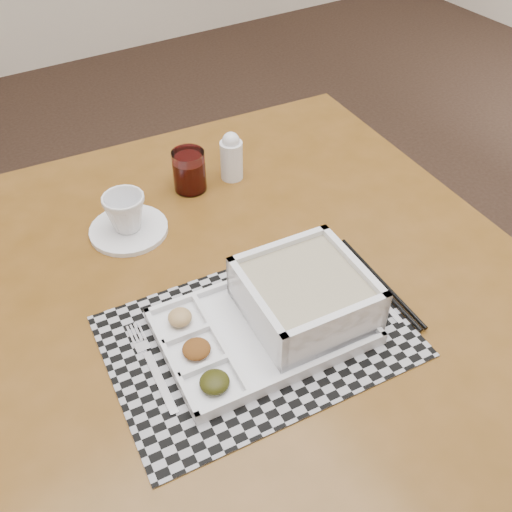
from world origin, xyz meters
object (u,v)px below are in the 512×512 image
Objects in this scene: serving_tray at (292,305)px; dining_table at (232,313)px; juice_glass at (189,172)px; cup at (125,212)px; creamer_bottle at (231,157)px.

dining_table is at bearing 107.63° from serving_tray.
serving_tray is 3.91× the size of juice_glass.
serving_tray reaches higher than cup.
cup is (-0.14, 0.35, 0.01)m from serving_tray.
dining_table is 14.32× the size of cup.
juice_glass is at bearing 27.56° from cup.
dining_table is 0.18m from serving_tray.
dining_table is 10.53× the size of creamer_bottle.
creamer_bottle is (0.10, -0.01, 0.01)m from juice_glass.
cup is 0.74× the size of creamer_bottle.
cup is (-0.10, 0.22, 0.13)m from dining_table.
juice_glass is (0.03, 0.42, 0.00)m from serving_tray.
serving_tray is (0.04, -0.13, 0.12)m from dining_table.
cup is at bearing 111.76° from serving_tray.
creamer_bottle is at bearing -5.57° from juice_glass.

